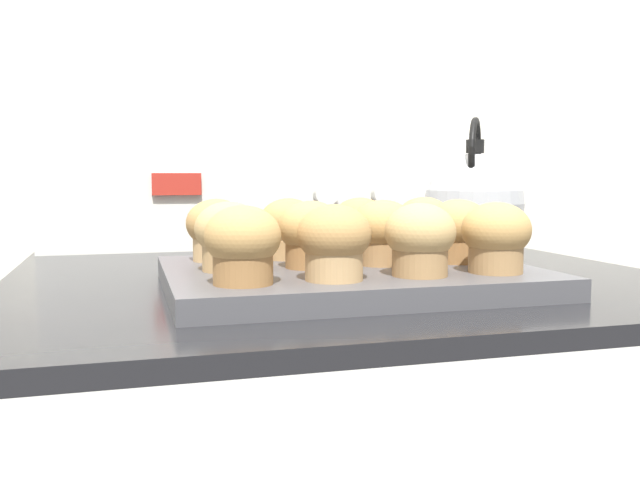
{
  "coord_description": "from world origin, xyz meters",
  "views": [
    {
      "loc": [
        -0.24,
        -0.41,
        1.05
      ],
      "look_at": [
        -0.04,
        0.3,
        0.98
      ],
      "focal_mm": 38.0,
      "sensor_mm": 36.0,
      "label": 1
    }
  ],
  "objects": [
    {
      "name": "wall_back",
      "position": [
        0.0,
        0.72,
        1.2
      ],
      "size": [
        8.0,
        0.05,
        2.4
      ],
      "color": "silver",
      "rests_on": "ground_plane"
    },
    {
      "name": "control_panel",
      "position": [
        0.0,
        0.66,
        1.03
      ],
      "size": [
        0.74,
        0.07,
        0.18
      ],
      "color": "white",
      "rests_on": "stove_range"
    },
    {
      "name": "muffin_pan",
      "position": [
        -0.02,
        0.25,
        0.95
      ],
      "size": [
        0.37,
        0.29,
        0.02
      ],
      "color": "#4C4C51",
      "rests_on": "stove_range"
    },
    {
      "name": "muffin_r0_c0",
      "position": [
        -0.14,
        0.17,
        1.0
      ],
      "size": [
        0.07,
        0.07,
        0.07
      ],
      "color": "olive",
      "rests_on": "muffin_pan"
    },
    {
      "name": "muffin_r0_c1",
      "position": [
        -0.06,
        0.17,
        1.0
      ],
      "size": [
        0.07,
        0.07,
        0.07
      ],
      "color": "tan",
      "rests_on": "muffin_pan"
    },
    {
      "name": "muffin_r0_c2",
      "position": [
        0.02,
        0.17,
        1.0
      ],
      "size": [
        0.07,
        0.07,
        0.07
      ],
      "color": "#A37A4C",
      "rests_on": "muffin_pan"
    },
    {
      "name": "muffin_r0_c3",
      "position": [
        0.1,
        0.17,
        1.0
      ],
      "size": [
        0.07,
        0.07,
        0.07
      ],
      "color": "#A37A4C",
      "rests_on": "muffin_pan"
    },
    {
      "name": "muffin_r1_c0",
      "position": [
        -0.14,
        0.25,
        1.0
      ],
      "size": [
        0.07,
        0.07,
        0.07
      ],
      "color": "tan",
      "rests_on": "muffin_pan"
    },
    {
      "name": "muffin_r1_c1",
      "position": [
        -0.06,
        0.25,
        1.0
      ],
      "size": [
        0.07,
        0.07,
        0.07
      ],
      "color": "olive",
      "rests_on": "muffin_pan"
    },
    {
      "name": "muffin_r1_c2",
      "position": [
        0.02,
        0.25,
        1.0
      ],
      "size": [
        0.07,
        0.07,
        0.07
      ],
      "color": "#A37A4C",
      "rests_on": "muffin_pan"
    },
    {
      "name": "muffin_r1_c3",
      "position": [
        0.11,
        0.25,
        1.0
      ],
      "size": [
        0.07,
        0.07,
        0.07
      ],
      "color": "olive",
      "rests_on": "muffin_pan"
    },
    {
      "name": "muffin_r2_c0",
      "position": [
        -0.15,
        0.34,
        1.0
      ],
      "size": [
        0.07,
        0.07,
        0.07
      ],
      "color": "tan",
      "rests_on": "muffin_pan"
    },
    {
      "name": "muffin_r2_c1",
      "position": [
        -0.06,
        0.33,
        1.0
      ],
      "size": [
        0.07,
        0.07,
        0.07
      ],
      "color": "tan",
      "rests_on": "muffin_pan"
    },
    {
      "name": "muffin_r2_c2",
      "position": [
        0.02,
        0.33,
        1.0
      ],
      "size": [
        0.07,
        0.07,
        0.07
      ],
      "color": "tan",
      "rests_on": "muffin_pan"
    },
    {
      "name": "muffin_r2_c3",
      "position": [
        0.1,
        0.33,
        1.0
      ],
      "size": [
        0.07,
        0.07,
        0.07
      ],
      "color": "tan",
      "rests_on": "muffin_pan"
    },
    {
      "name": "tea_kettle",
      "position": [
        0.27,
        0.51,
        1.02
      ],
      "size": [
        0.15,
        0.17,
        0.2
      ],
      "color": "#ADAFB5",
      "rests_on": "stove_range"
    }
  ]
}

